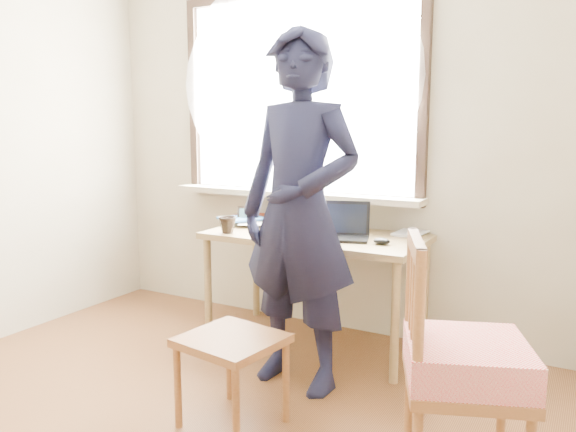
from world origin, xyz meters
The scene contains 13 objects.
room_shell centered at (-0.02, 0.20, 1.64)m, with size 3.52×4.02×2.61m.
desk centered at (0.12, 1.63, 0.65)m, with size 1.36×0.68×0.73m.
laptop centered at (0.32, 1.59, 0.78)m, with size 0.38×0.34×0.22m.
mug_white centered at (0.02, 1.78, 0.77)m, with size 0.12×0.12×0.09m, color white.
mug_dark centered at (-0.38, 1.39, 0.78)m, with size 0.11×0.11×0.10m, color black.
mouse centered at (0.59, 1.53, 0.75)m, with size 0.10×0.07×0.04m, color black.
desk_clutter centered at (-0.24, 1.82, 0.75)m, with size 0.83×0.55×0.06m.
book_a centered at (-0.21, 1.88, 0.74)m, with size 0.20×0.26×0.02m, color white.
book_b centered at (0.56, 1.90, 0.74)m, with size 0.17×0.24×0.02m, color white.
picture_frame centered at (-0.46, 1.73, 0.78)m, with size 0.14×0.06×0.11m.
work_chair centered at (0.22, 0.55, 0.37)m, with size 0.48×0.46×0.44m.
side_chair centered at (1.26, 0.58, 0.52)m, with size 0.58×0.59×0.99m.
person centered at (0.29, 1.09, 0.95)m, with size 0.69×0.45×1.90m, color black.
Camera 1 is at (1.65, -1.48, 1.40)m, focal length 35.00 mm.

